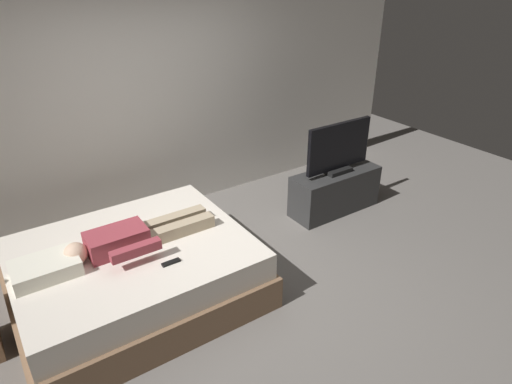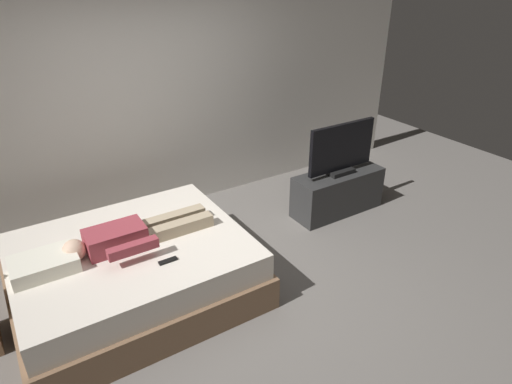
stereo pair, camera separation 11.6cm
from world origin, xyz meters
name	(u,v)px [view 2 (the right image)]	position (x,y,z in m)	size (l,w,h in m)	color
ground_plane	(241,295)	(0.00, 0.00, 0.00)	(10.00, 10.00, 0.00)	slate
back_wall	(181,88)	(0.40, 1.96, 1.40)	(6.40, 0.10, 2.80)	silver
bed	(134,271)	(-0.79, 0.51, 0.26)	(1.96, 1.63, 0.54)	brown
pillow	(44,264)	(-1.45, 0.51, 0.60)	(0.48, 0.34, 0.12)	silver
person	(131,235)	(-0.76, 0.51, 0.62)	(1.26, 0.46, 0.18)	#993842
remote	(168,261)	(-0.61, 0.11, 0.55)	(0.15, 0.04, 0.02)	black
tv_stand	(337,192)	(1.74, 0.71, 0.25)	(1.10, 0.40, 0.50)	#2D2D2D
tv	(341,150)	(1.74, 0.71, 0.78)	(0.88, 0.20, 0.59)	black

